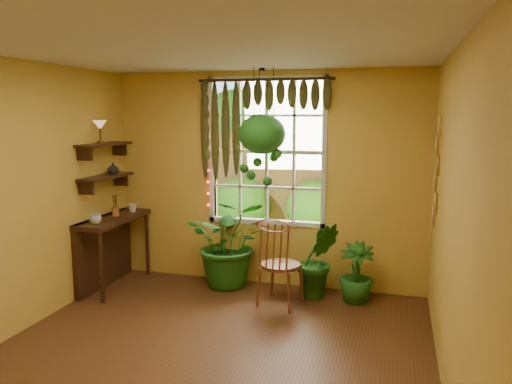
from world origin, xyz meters
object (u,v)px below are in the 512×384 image
(counter_ledge, at_px, (107,243))
(potted_plant_mid, at_px, (318,260))
(potted_plant_left, at_px, (230,242))
(windsor_chair, at_px, (279,276))
(hanging_basket, at_px, (262,139))

(counter_ledge, height_order, potted_plant_mid, potted_plant_mid)
(counter_ledge, xyz_separation_m, potted_plant_left, (1.50, 0.42, 0.02))
(counter_ledge, distance_m, potted_plant_left, 1.56)
(potted_plant_left, distance_m, potted_plant_mid, 1.14)
(windsor_chair, xyz_separation_m, potted_plant_mid, (0.38, 0.39, 0.11))
(potted_plant_mid, height_order, hanging_basket, hanging_basket)
(hanging_basket, bearing_deg, windsor_chair, -52.15)
(potted_plant_left, distance_m, hanging_basket, 1.39)
(potted_plant_mid, bearing_deg, potted_plant_left, 174.80)
(windsor_chair, height_order, potted_plant_left, windsor_chair)
(counter_ledge, relative_size, potted_plant_left, 1.06)
(potted_plant_left, bearing_deg, windsor_chair, -33.28)
(windsor_chair, relative_size, potted_plant_left, 1.05)
(potted_plant_left, bearing_deg, potted_plant_mid, -5.20)
(counter_ledge, height_order, potted_plant_left, potted_plant_left)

